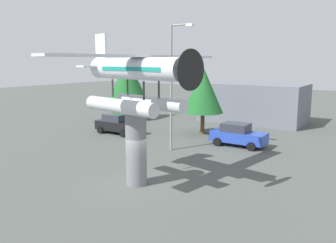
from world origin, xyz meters
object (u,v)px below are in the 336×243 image
object	(u,v)px
floatplane_monument	(137,78)
storefront_building	(253,103)
car_mid_blue	(238,135)
display_pedestal	(136,148)
car_near_black	(118,124)
tree_east	(203,90)
tree_west	(128,80)
streetlight_primary	(173,80)

from	to	relation	value
floatplane_monument	storefront_building	world-z (taller)	floatplane_monument
floatplane_monument	car_mid_blue	world-z (taller)	floatplane_monument
display_pedestal	storefront_building	bearing A→B (deg)	94.27
car_near_black	tree_east	distance (m)	8.24
car_mid_blue	storefront_building	xyz separation A→B (m)	(-2.87, 11.15, 1.17)
storefront_building	tree_west	bearing A→B (deg)	-153.05
car_mid_blue	display_pedestal	bearing A→B (deg)	-96.44
car_mid_blue	tree_west	size ratio (longest dim) A/B	0.60
floatplane_monument	streetlight_primary	distance (m)	7.38
display_pedestal	tree_west	distance (m)	21.16
car_near_black	car_mid_blue	distance (m)	10.94
floatplane_monument	car_near_black	bearing A→B (deg)	146.52
car_near_black	tree_west	distance (m)	8.62
car_near_black	storefront_building	size ratio (longest dim) A/B	0.39
display_pedestal	floatplane_monument	size ratio (longest dim) A/B	0.38
streetlight_primary	floatplane_monument	bearing A→B (deg)	-71.53
tree_west	car_near_black	bearing A→B (deg)	-56.70
display_pedestal	car_mid_blue	bearing A→B (deg)	83.56
floatplane_monument	streetlight_primary	xyz separation A→B (m)	(-2.33, 6.99, -0.45)
floatplane_monument	streetlight_primary	size ratio (longest dim) A/B	1.16
display_pedestal	floatplane_monument	world-z (taller)	floatplane_monument
display_pedestal	tree_east	xyz separation A→B (m)	(-3.10, 13.22, 1.97)
streetlight_primary	tree_west	bearing A→B (deg)	143.10
streetlight_primary	tree_west	world-z (taller)	streetlight_primary
display_pedestal	floatplane_monument	xyz separation A→B (m)	(0.13, -0.02, 3.63)
display_pedestal	storefront_building	distance (m)	22.06
car_mid_blue	streetlight_primary	world-z (taller)	streetlight_primary
tree_west	display_pedestal	bearing A→B (deg)	-48.55
storefront_building	tree_east	world-z (taller)	tree_east
display_pedestal	tree_east	distance (m)	13.72
car_near_black	display_pedestal	bearing A→B (deg)	-43.71
floatplane_monument	tree_east	size ratio (longest dim) A/B	1.76
car_near_black	storefront_building	xyz separation A→B (m)	(7.94, 12.84, 1.17)
display_pedestal	car_near_black	size ratio (longest dim) A/B	0.93
car_mid_blue	floatplane_monument	bearing A→B (deg)	-95.76
tree_west	tree_east	size ratio (longest dim) A/B	1.17
car_near_black	streetlight_primary	size ratio (longest dim) A/B	0.47
floatplane_monument	car_mid_blue	xyz separation A→B (m)	(1.10, 10.87, -4.72)
floatplane_monument	car_mid_blue	distance (m)	11.90
tree_east	streetlight_primary	bearing A→B (deg)	-81.88
streetlight_primary	tree_east	world-z (taller)	streetlight_primary
tree_west	tree_east	xyz separation A→B (m)	(10.82, -2.54, -0.43)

